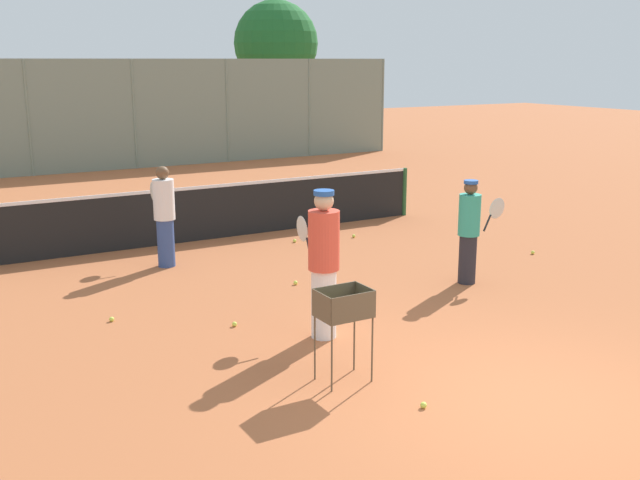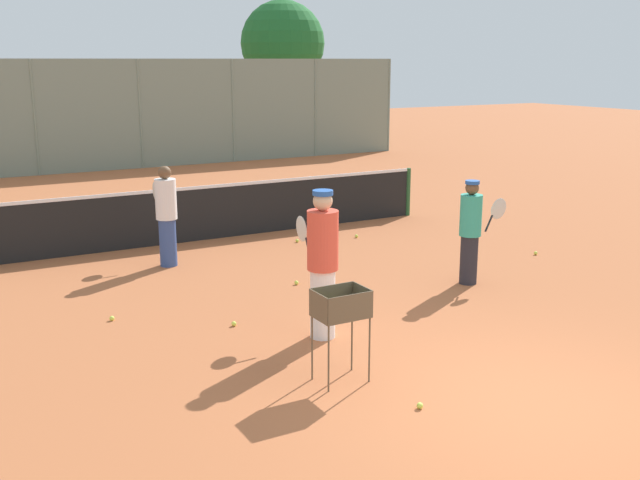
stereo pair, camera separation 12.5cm
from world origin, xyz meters
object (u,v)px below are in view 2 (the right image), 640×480
at_px(player_red_cap, 471,231).
at_px(player_yellow_shirt, 166,215).
at_px(tennis_net, 215,211).
at_px(ball_cart, 339,311).
at_px(player_white_outfit, 322,262).

height_order(player_red_cap, player_yellow_shirt, player_yellow_shirt).
bearing_deg(player_red_cap, tennis_net, 120.69).
bearing_deg(player_red_cap, player_yellow_shirt, 143.21).
distance_m(tennis_net, player_yellow_shirt, 2.07).
xyz_separation_m(player_yellow_shirt, ball_cart, (0.13, -5.47, -0.08)).
distance_m(player_red_cap, ball_cart, 4.23).
bearing_deg(tennis_net, player_red_cap, -63.86).
bearing_deg(player_white_outfit, player_yellow_shirt, 8.61).
height_order(tennis_net, player_yellow_shirt, player_yellow_shirt).
height_order(player_white_outfit, player_red_cap, player_white_outfit).
xyz_separation_m(tennis_net, player_red_cap, (2.35, -4.78, 0.29)).
bearing_deg(player_white_outfit, player_red_cap, -73.80).
xyz_separation_m(player_red_cap, player_yellow_shirt, (-3.78, 3.32, 0.03)).
xyz_separation_m(tennis_net, ball_cart, (-1.30, -6.93, 0.24)).
bearing_deg(tennis_net, player_yellow_shirt, -134.49).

